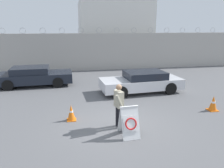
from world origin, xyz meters
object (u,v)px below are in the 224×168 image
at_px(barricade_sign, 129,122).
at_px(security_guard, 119,104).
at_px(parked_car_rear_sedan, 142,82).
at_px(traffic_cone_near, 213,103).
at_px(parked_car_front_coupe, 34,76).
at_px(traffic_cone_mid, 71,113).

bearing_deg(barricade_sign, security_guard, 102.01).
bearing_deg(parked_car_rear_sedan, traffic_cone_near, 120.21).
relative_size(traffic_cone_near, parked_car_front_coupe, 0.14).
bearing_deg(traffic_cone_mid, traffic_cone_near, -0.86).
height_order(barricade_sign, parked_car_front_coupe, parked_car_front_coupe).
xyz_separation_m(barricade_sign, traffic_cone_near, (4.39, 1.62, -0.20)).
height_order(security_guard, traffic_cone_mid, security_guard).
bearing_deg(barricade_sign, traffic_cone_mid, 135.47).
relative_size(barricade_sign, parked_car_rear_sedan, 0.23).
height_order(barricade_sign, traffic_cone_near, barricade_sign).
relative_size(traffic_cone_mid, parked_car_rear_sedan, 0.14).
xyz_separation_m(barricade_sign, security_guard, (-0.21, 0.76, 0.39)).
height_order(barricade_sign, parked_car_rear_sedan, parked_car_rear_sedan).
bearing_deg(traffic_cone_mid, security_guard, -28.50).
xyz_separation_m(traffic_cone_near, parked_car_front_coupe, (-8.69, 6.06, 0.28)).
bearing_deg(traffic_cone_near, security_guard, -169.38).
xyz_separation_m(barricade_sign, parked_car_front_coupe, (-4.30, 7.68, 0.08)).
bearing_deg(security_guard, traffic_cone_mid, -134.17).
bearing_deg(parked_car_rear_sedan, barricade_sign, 63.41).
xyz_separation_m(barricade_sign, traffic_cone_mid, (-1.98, 1.72, -0.21)).
bearing_deg(security_guard, traffic_cone_near, 84.94).
bearing_deg(barricade_sign, parked_car_rear_sedan, 63.81).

